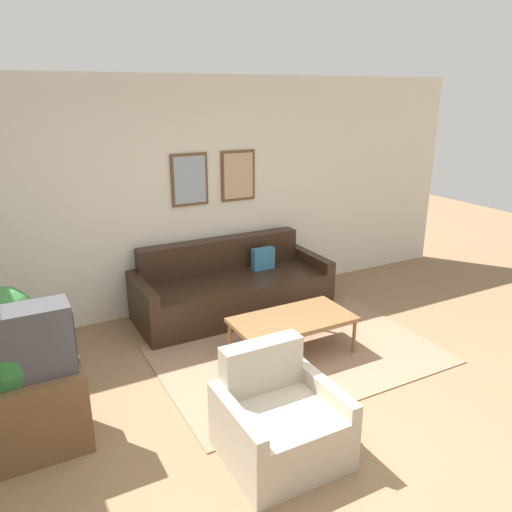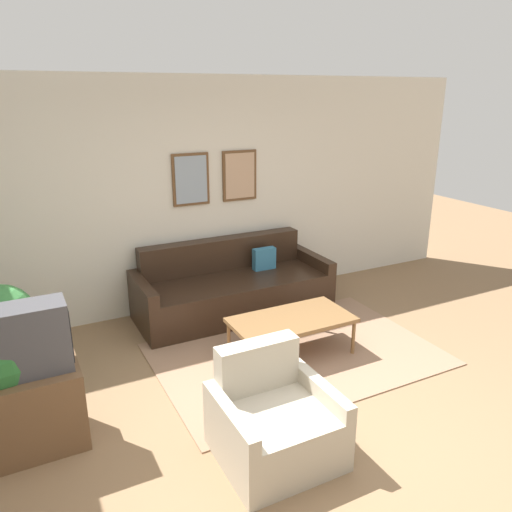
% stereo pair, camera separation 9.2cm
% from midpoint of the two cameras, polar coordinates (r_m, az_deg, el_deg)
% --- Properties ---
extents(ground_plane, '(16.00, 16.00, 0.00)m').
position_cam_midpoint_polar(ground_plane, '(4.04, 7.57, -20.32)').
color(ground_plane, '#846647').
extents(area_rug, '(2.74, 1.84, 0.01)m').
position_cam_midpoint_polar(area_rug, '(5.12, 5.15, -11.12)').
color(area_rug, '#937056').
rests_on(area_rug, ground_plane).
extents(wall_back, '(8.00, 0.09, 2.70)m').
position_cam_midpoint_polar(wall_back, '(5.88, -8.02, 6.75)').
color(wall_back, beige).
rests_on(wall_back, ground_plane).
extents(couch, '(2.27, 0.90, 0.84)m').
position_cam_midpoint_polar(couch, '(5.92, -2.26, -3.75)').
color(couch, black).
rests_on(couch, ground_plane).
extents(coffee_table, '(1.19, 0.63, 0.40)m').
position_cam_midpoint_polar(coffee_table, '(4.95, 4.62, -7.43)').
color(coffee_table, brown).
rests_on(coffee_table, ground_plane).
extents(tv_stand, '(0.66, 0.47, 0.62)m').
position_cam_midpoint_polar(tv_stand, '(4.11, -23.28, -15.80)').
color(tv_stand, brown).
rests_on(tv_stand, ground_plane).
extents(tv, '(0.60, 0.28, 0.51)m').
position_cam_midpoint_polar(tv, '(3.84, -24.30, -8.76)').
color(tv, '#424247').
rests_on(tv, tv_stand).
extents(armchair, '(0.81, 0.76, 0.78)m').
position_cam_midpoint_polar(armchair, '(3.76, 2.77, -18.45)').
color(armchair, '#B2A893').
rests_on(armchair, ground_plane).
extents(potted_plant_tall, '(0.68, 0.68, 1.05)m').
position_cam_midpoint_polar(potted_plant_tall, '(4.08, -26.68, -10.47)').
color(potted_plant_tall, beige).
rests_on(potted_plant_tall, ground_plane).
extents(potted_plant_by_window, '(0.61, 0.61, 0.94)m').
position_cam_midpoint_polar(potted_plant_by_window, '(4.88, -26.66, -6.77)').
color(potted_plant_by_window, '#935638').
rests_on(potted_plant_by_window, ground_plane).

